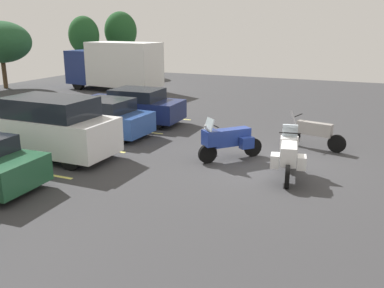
{
  "coord_description": "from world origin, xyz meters",
  "views": [
    {
      "loc": [
        -12.4,
        -2.94,
        4.24
      ],
      "look_at": [
        -1.27,
        1.95,
        0.77
      ],
      "focal_mm": 39.3,
      "sensor_mm": 36.0,
      "label": 1
    }
  ],
  "objects_px": {
    "motorcycle_touring": "(289,155)",
    "motorcycle_third": "(314,133)",
    "motorcycle_second": "(228,140)",
    "box_truck": "(115,65)",
    "car_blue": "(100,118)",
    "car_navy": "(132,106)",
    "car_white": "(48,127)"
  },
  "relations": [
    {
      "from": "car_blue",
      "to": "box_truck",
      "type": "distance_m",
      "value": 11.86
    },
    {
      "from": "motorcycle_third",
      "to": "car_navy",
      "type": "xyz_separation_m",
      "value": [
        0.91,
        7.97,
        0.18
      ]
    },
    {
      "from": "car_navy",
      "to": "car_blue",
      "type": "bearing_deg",
      "value": 179.97
    },
    {
      "from": "motorcycle_second",
      "to": "car_white",
      "type": "height_order",
      "value": "car_white"
    },
    {
      "from": "motorcycle_touring",
      "to": "motorcycle_third",
      "type": "height_order",
      "value": "motorcycle_touring"
    },
    {
      "from": "motorcycle_second",
      "to": "box_truck",
      "type": "height_order",
      "value": "box_truck"
    },
    {
      "from": "motorcycle_second",
      "to": "car_navy",
      "type": "xyz_separation_m",
      "value": [
        3.38,
        5.65,
        0.07
      ]
    },
    {
      "from": "motorcycle_touring",
      "to": "car_white",
      "type": "relative_size",
      "value": 0.45
    },
    {
      "from": "motorcycle_second",
      "to": "car_blue",
      "type": "bearing_deg",
      "value": 80.28
    },
    {
      "from": "motorcycle_third",
      "to": "car_navy",
      "type": "bearing_deg",
      "value": 83.5
    },
    {
      "from": "motorcycle_touring",
      "to": "motorcycle_second",
      "type": "relative_size",
      "value": 1.15
    },
    {
      "from": "motorcycle_touring",
      "to": "motorcycle_third",
      "type": "distance_m",
      "value": 3.31
    },
    {
      "from": "motorcycle_touring",
      "to": "car_blue",
      "type": "distance_m",
      "value": 7.94
    },
    {
      "from": "car_white",
      "to": "car_blue",
      "type": "bearing_deg",
      "value": 1.83
    },
    {
      "from": "motorcycle_second",
      "to": "box_truck",
      "type": "relative_size",
      "value": 0.27
    },
    {
      "from": "motorcycle_second",
      "to": "car_blue",
      "type": "xyz_separation_m",
      "value": [
        0.97,
        5.65,
        0.02
      ]
    },
    {
      "from": "motorcycle_second",
      "to": "motorcycle_touring",
      "type": "bearing_deg",
      "value": -111.68
    },
    {
      "from": "motorcycle_third",
      "to": "car_white",
      "type": "distance_m",
      "value": 9.05
    },
    {
      "from": "box_truck",
      "to": "motorcycle_second",
      "type": "bearing_deg",
      "value": -133.58
    },
    {
      "from": "motorcycle_third",
      "to": "car_navy",
      "type": "height_order",
      "value": "car_navy"
    },
    {
      "from": "motorcycle_second",
      "to": "box_truck",
      "type": "bearing_deg",
      "value": 46.42
    },
    {
      "from": "car_white",
      "to": "motorcycle_third",
      "type": "bearing_deg",
      "value": -60.52
    },
    {
      "from": "motorcycle_second",
      "to": "car_navy",
      "type": "height_order",
      "value": "car_navy"
    },
    {
      "from": "motorcycle_touring",
      "to": "motorcycle_second",
      "type": "xyz_separation_m",
      "value": [
        0.83,
        2.09,
        0.0
      ]
    },
    {
      "from": "motorcycle_touring",
      "to": "motorcycle_third",
      "type": "xyz_separation_m",
      "value": [
        3.3,
        -0.23,
        -0.11
      ]
    },
    {
      "from": "motorcycle_second",
      "to": "car_white",
      "type": "distance_m",
      "value": 5.91
    },
    {
      "from": "motorcycle_second",
      "to": "car_white",
      "type": "xyz_separation_m",
      "value": [
        -1.98,
        5.56,
        0.3
      ]
    },
    {
      "from": "motorcycle_third",
      "to": "car_blue",
      "type": "relative_size",
      "value": 0.52
    },
    {
      "from": "car_blue",
      "to": "car_navy",
      "type": "relative_size",
      "value": 0.91
    },
    {
      "from": "car_white",
      "to": "box_truck",
      "type": "xyz_separation_m",
      "value": [
        13.1,
        6.14,
        0.67
      ]
    },
    {
      "from": "car_white",
      "to": "car_navy",
      "type": "relative_size",
      "value": 1.0
    },
    {
      "from": "motorcycle_second",
      "to": "box_truck",
      "type": "xyz_separation_m",
      "value": [
        11.13,
        11.69,
        0.97
      ]
    }
  ]
}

